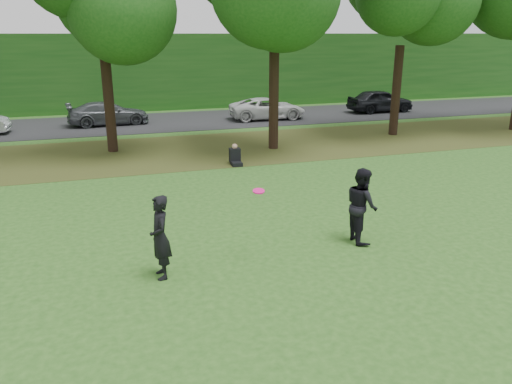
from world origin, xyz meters
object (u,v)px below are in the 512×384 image
Objects in this scene: player_right at (362,205)px; frisbee at (259,191)px; seated_person at (235,157)px; player_left at (160,237)px.

frisbee is (-2.77, -0.26, 0.71)m from player_right.
seated_person is at bearing 78.23° from frisbee.
seated_person is (1.80, 8.64, -1.35)m from frisbee.
frisbee is (2.25, 0.21, 0.75)m from player_left.
player_right is at bearing 91.51° from player_left.
frisbee is at bearing 100.45° from player_right.
player_right is at bearing -80.95° from seated_person.
player_left is 9.75m from seated_person.
seated_person is at bearing 11.68° from player_right.
frisbee reaches higher than seated_person.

